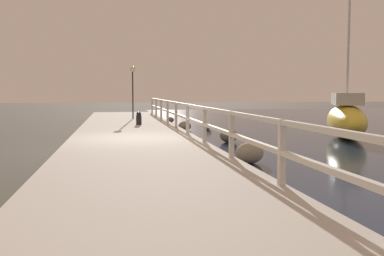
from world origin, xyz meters
The scene contains 11 objects.
ground_plane centered at (0.00, 0.00, 0.00)m, with size 120.00×120.00×0.00m, color #4C473D.
dock_walkway centered at (0.00, 0.00, 0.18)m, with size 3.97×36.00×0.36m.
railing centered at (1.88, 0.00, 1.04)m, with size 0.10×32.50×1.00m.
boulder_upstream centered at (2.52, 6.22, 0.22)m, with size 0.58×0.53×0.44m.
boulder_water_edge centered at (2.67, -3.18, 0.26)m, with size 0.69×0.63×0.52m.
boulder_near_dock centered at (3.33, 1.40, 0.24)m, with size 0.63×0.57×0.47m.
boulder_mid_strip centered at (2.55, 11.72, 0.16)m, with size 0.43×0.39×0.32m.
boulder_far_strip centered at (3.61, 6.53, 0.17)m, with size 0.46×0.41×0.34m.
mooring_bollard centered at (0.43, 5.52, 0.64)m, with size 0.23×0.23×0.56m.
dock_lamp centered at (0.36, 9.87, 2.51)m, with size 0.30×0.30×2.73m.
sailboat_yellow centered at (8.16, 2.15, 0.75)m, with size 3.16×5.04×8.24m.
Camera 1 is at (-0.59, -13.74, 1.77)m, focal length 42.00 mm.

